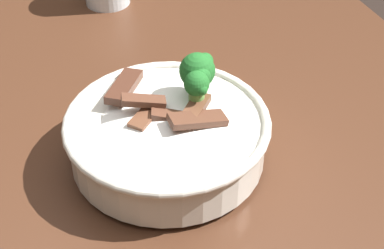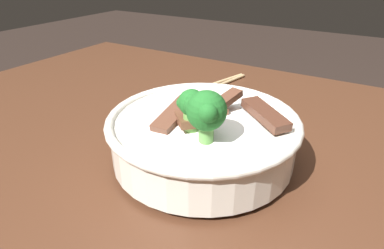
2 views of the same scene
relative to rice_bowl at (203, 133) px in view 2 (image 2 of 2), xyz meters
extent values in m
cube|color=#472819|center=(-0.07, 0.01, -0.07)|extent=(1.38, 0.91, 0.06)
cube|color=#472819|center=(0.54, -0.36, -0.46)|extent=(0.08, 0.08, 0.72)
cylinder|color=silver|center=(0.00, 0.00, -0.04)|extent=(0.10, 0.10, 0.01)
cylinder|color=silver|center=(0.00, 0.00, -0.01)|extent=(0.24, 0.24, 0.06)
torus|color=silver|center=(0.00, 0.00, 0.02)|extent=(0.25, 0.25, 0.01)
ellipsoid|color=white|center=(0.00, 0.00, 0.00)|extent=(0.20, 0.20, 0.05)
cube|color=brown|center=(0.01, 0.03, 0.03)|extent=(0.06, 0.06, 0.01)
cube|color=brown|center=(-0.01, -0.03, 0.03)|extent=(0.05, 0.05, 0.01)
cube|color=#563323|center=(0.00, 0.00, 0.03)|extent=(0.03, 0.05, 0.02)
cube|color=#563323|center=(-0.02, -0.02, 0.04)|extent=(0.03, 0.06, 0.02)
cube|color=#563323|center=(0.03, 0.03, 0.03)|extent=(0.03, 0.07, 0.02)
cube|color=#4C2B1E|center=(-0.07, -0.03, 0.03)|extent=(0.08, 0.07, 0.02)
cylinder|color=#5B9947|center=(-0.03, 0.05, 0.03)|extent=(0.02, 0.02, 0.02)
sphere|color=#1E6023|center=(-0.03, 0.05, 0.06)|extent=(0.04, 0.04, 0.04)
sphere|color=#1E6023|center=(-0.02, 0.05, 0.06)|extent=(0.02, 0.02, 0.02)
sphere|color=#1E6023|center=(-0.04, 0.06, 0.07)|extent=(0.02, 0.02, 0.02)
cylinder|color=#6BA84C|center=(-0.01, 0.04, 0.04)|extent=(0.02, 0.02, 0.03)
sphere|color=#1E6023|center=(-0.01, 0.04, 0.06)|extent=(0.03, 0.03, 0.03)
sphere|color=#1E6023|center=(0.00, 0.04, 0.06)|extent=(0.01, 0.01, 0.01)
sphere|color=#1E6023|center=(-0.01, 0.05, 0.07)|extent=(0.02, 0.02, 0.02)
cylinder|color=tan|center=(0.11, -0.24, -0.04)|extent=(0.06, 0.22, 0.01)
cylinder|color=tan|center=(0.13, -0.25, -0.04)|extent=(0.07, 0.22, 0.01)
camera|label=1|loc=(0.54, -0.17, 0.48)|focal=56.85mm
camera|label=2|loc=(-0.18, 0.33, 0.21)|focal=30.17mm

